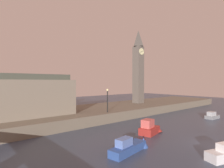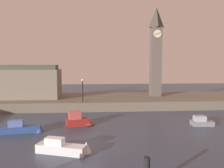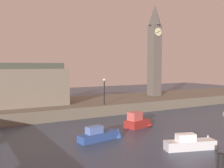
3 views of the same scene
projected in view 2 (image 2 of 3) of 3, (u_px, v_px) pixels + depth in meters
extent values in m
plane|color=#384256|center=(88.00, 145.00, 21.40)|extent=(120.00, 120.00, 0.00)
cube|color=#6B6051|center=(92.00, 101.00, 41.19)|extent=(70.00, 12.00, 1.50)
cube|color=#5B544C|center=(156.00, 62.00, 41.84)|extent=(1.86, 1.86, 12.60)
cylinder|color=beige|center=(158.00, 34.00, 40.38)|extent=(1.41, 0.12, 1.41)
cube|color=black|center=(158.00, 34.00, 40.31)|extent=(1.08, 0.04, 0.45)
pyramid|color=#403A35|center=(156.00, 17.00, 41.07)|extent=(2.04, 2.04, 3.63)
cube|color=slate|center=(15.00, 84.00, 39.62)|extent=(15.36, 5.21, 5.01)
cube|color=#42473D|center=(14.00, 67.00, 39.34)|extent=(14.60, 3.13, 0.80)
cylinder|color=black|center=(83.00, 92.00, 35.95)|extent=(0.16, 0.16, 3.29)
sphere|color=#F2E099|center=(82.00, 80.00, 35.78)|extent=(0.36, 0.36, 0.36)
cube|color=gray|center=(202.00, 123.00, 27.96)|extent=(2.67, 1.50, 0.56)
cube|color=#A8ADB2|center=(200.00, 118.00, 27.88)|extent=(1.45, 1.03, 0.64)
cone|color=gray|center=(212.00, 123.00, 28.05)|extent=(1.28, 1.28, 0.65)
cube|color=maroon|center=(78.00, 122.00, 27.99)|extent=(3.02, 2.18, 0.82)
cube|color=#CC5651|center=(75.00, 115.00, 27.89)|extent=(1.67, 1.42, 0.95)
cone|color=maroon|center=(89.00, 121.00, 28.09)|extent=(1.72, 1.72, 0.68)
cube|color=silver|center=(61.00, 149.00, 19.36)|extent=(4.44, 2.40, 0.76)
cube|color=white|center=(55.00, 141.00, 19.25)|extent=(1.75, 1.23, 0.62)
cone|color=silver|center=(86.00, 148.00, 19.51)|extent=(1.27, 1.27, 1.08)
cube|color=#2D4C93|center=(21.00, 129.00, 25.12)|extent=(4.29, 1.87, 0.69)
cube|color=#5B7AC1|center=(16.00, 123.00, 25.02)|extent=(1.65, 1.07, 0.69)
cone|color=#2D4C93|center=(40.00, 129.00, 25.26)|extent=(1.23, 1.23, 1.04)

